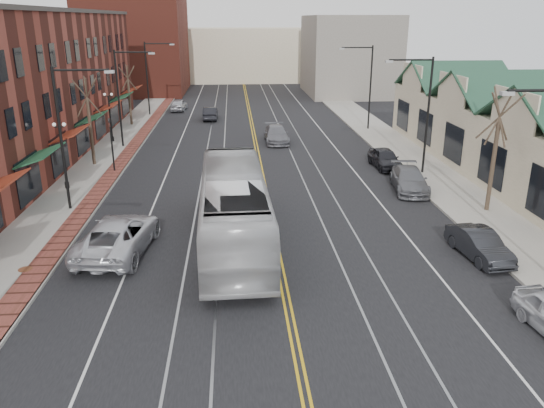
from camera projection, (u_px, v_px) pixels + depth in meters
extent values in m
plane|color=black|center=(302.00, 376.00, 16.51)|extent=(160.00, 160.00, 0.00)
cube|color=gray|center=(80.00, 189.00, 34.48)|extent=(4.00, 120.00, 0.15)
cube|color=gray|center=(439.00, 181.00, 36.14)|extent=(4.00, 120.00, 0.15)
cube|color=beige|center=(529.00, 148.00, 35.82)|extent=(8.00, 36.00, 4.60)
cube|color=maroon|center=(137.00, 44.00, 78.98)|extent=(14.00, 18.00, 14.00)
cube|color=beige|center=(243.00, 54.00, 95.03)|extent=(22.00, 14.00, 9.00)
cube|color=slate|center=(349.00, 55.00, 76.91)|extent=(12.00, 16.00, 11.00)
cylinder|color=black|center=(61.00, 140.00, 29.41)|extent=(0.16, 0.16, 8.00)
cylinder|color=black|center=(81.00, 70.00, 28.25)|extent=(3.00, 0.12, 0.12)
cube|color=#999999|center=(109.00, 72.00, 28.39)|extent=(0.50, 0.25, 0.15)
cylinder|color=black|center=(119.00, 99.00, 44.47)|extent=(0.16, 0.16, 8.00)
cylinder|color=black|center=(133.00, 52.00, 43.31)|extent=(3.00, 0.12, 0.12)
cube|color=#999999|center=(152.00, 53.00, 43.45)|extent=(0.50, 0.25, 0.15)
cylinder|color=black|center=(147.00, 79.00, 59.53)|extent=(0.16, 0.16, 8.00)
cylinder|color=black|center=(158.00, 44.00, 58.37)|extent=(3.00, 0.12, 0.12)
cube|color=#999999|center=(172.00, 44.00, 58.51)|extent=(0.50, 0.25, 0.15)
cube|color=#999999|center=(507.00, 93.00, 20.15)|extent=(0.50, 0.25, 0.15)
cylinder|color=black|center=(428.00, 116.00, 36.64)|extent=(0.16, 0.16, 8.00)
cylinder|color=black|center=(411.00, 60.00, 35.28)|extent=(3.00, 0.12, 0.12)
cube|color=#999999|center=(389.00, 61.00, 35.21)|extent=(0.50, 0.25, 0.15)
cylinder|color=black|center=(370.00, 88.00, 51.70)|extent=(0.16, 0.16, 8.00)
cylinder|color=black|center=(357.00, 48.00, 50.34)|extent=(3.00, 0.12, 0.12)
cube|color=#999999|center=(342.00, 49.00, 50.27)|extent=(0.50, 0.25, 0.15)
cylinder|color=black|center=(67.00, 185.00, 34.34)|extent=(0.28, 0.28, 0.40)
cylinder|color=black|center=(63.00, 158.00, 33.74)|extent=(0.14, 0.14, 4.00)
cube|color=black|center=(59.00, 127.00, 33.08)|extent=(0.60, 0.06, 0.06)
sphere|color=white|center=(54.00, 125.00, 33.01)|extent=(0.24, 0.24, 0.24)
sphere|color=white|center=(64.00, 124.00, 33.05)|extent=(0.24, 0.24, 0.24)
cylinder|color=black|center=(113.00, 139.00, 47.51)|extent=(0.28, 0.28, 0.40)
cylinder|color=black|center=(110.00, 119.00, 46.92)|extent=(0.14, 0.14, 4.00)
cube|color=black|center=(108.00, 96.00, 46.26)|extent=(0.60, 0.06, 0.06)
sphere|color=white|center=(104.00, 94.00, 46.19)|extent=(0.24, 0.24, 0.24)
sphere|color=white|center=(111.00, 94.00, 46.23)|extent=(0.24, 0.24, 0.24)
cylinder|color=#382B21|center=(91.00, 132.00, 39.26)|extent=(0.24, 0.24, 4.90)
cylinder|color=#382B21|center=(87.00, 97.00, 38.42)|extent=(0.58, 1.37, 2.90)
cylinder|color=#382B21|center=(87.00, 97.00, 38.42)|extent=(1.60, 0.66, 2.78)
cylinder|color=#382B21|center=(87.00, 97.00, 38.42)|extent=(0.53, 1.23, 2.96)
cylinder|color=#382B21|center=(87.00, 97.00, 38.42)|extent=(1.69, 1.03, 2.64)
cylinder|color=#382B21|center=(87.00, 97.00, 38.42)|extent=(1.78, 1.29, 2.48)
cylinder|color=#382B21|center=(130.00, 102.00, 54.38)|extent=(0.24, 0.24, 4.55)
cylinder|color=#382B21|center=(128.00, 79.00, 53.59)|extent=(0.55, 1.28, 2.69)
cylinder|color=#382B21|center=(128.00, 79.00, 53.59)|extent=(1.49, 0.62, 2.58)
cylinder|color=#382B21|center=(128.00, 79.00, 53.59)|extent=(0.50, 1.15, 2.75)
cylinder|color=#382B21|center=(128.00, 79.00, 53.59)|extent=(1.57, 0.97, 2.45)
cylinder|color=#382B21|center=(128.00, 79.00, 53.59)|extent=(1.66, 1.20, 2.30)
cylinder|color=#382B21|center=(493.00, 165.00, 29.63)|extent=(0.24, 0.24, 5.25)
cylinder|color=#382B21|center=(500.00, 117.00, 28.73)|extent=(0.61, 1.46, 3.10)
cylinder|color=#382B21|center=(500.00, 117.00, 28.73)|extent=(1.70, 0.70, 2.97)
cylinder|color=#382B21|center=(500.00, 117.00, 28.73)|extent=(0.56, 1.31, 3.17)
cylinder|color=#382B21|center=(500.00, 117.00, 28.73)|extent=(1.80, 1.10, 2.82)
cylinder|color=#382B21|center=(500.00, 117.00, 28.73)|extent=(1.90, 1.37, 2.65)
cylinder|color=#592D19|center=(25.00, 269.00, 23.22)|extent=(0.60, 0.60, 0.02)
cylinder|color=black|center=(112.00, 149.00, 37.79)|extent=(0.12, 0.12, 3.20)
imported|color=black|center=(110.00, 125.00, 37.21)|extent=(0.18, 0.15, 0.90)
imported|color=silver|center=(234.00, 208.00, 25.75)|extent=(3.41, 13.20, 3.66)
imported|color=silver|center=(118.00, 236.00, 25.01)|extent=(3.57, 6.48, 1.72)
imported|color=#212327|center=(479.00, 244.00, 24.51)|extent=(1.86, 4.17, 1.33)
imported|color=slate|center=(409.00, 180.00, 34.16)|extent=(2.69, 5.22, 1.45)
imported|color=black|center=(385.00, 158.00, 39.37)|extent=(1.91, 4.34, 1.45)
imported|color=black|center=(210.00, 113.00, 58.26)|extent=(1.53, 4.26, 1.40)
imported|color=slate|center=(276.00, 134.00, 47.50)|extent=(2.11, 5.08, 1.47)
imported|color=#B7B8BF|center=(179.00, 105.00, 64.01)|extent=(1.99, 4.25, 1.41)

